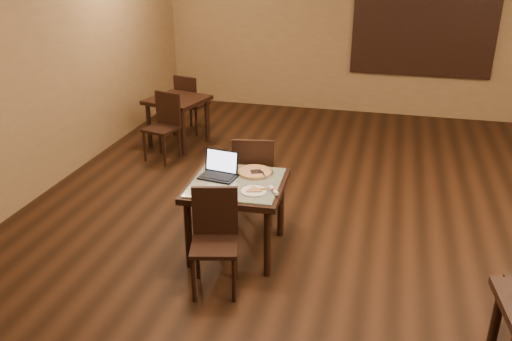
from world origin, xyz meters
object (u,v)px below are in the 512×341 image
(other_table_b_chair_far, at_px, (190,101))
(chair_main_near, at_px, (215,234))
(tiled_table, at_px, (237,191))
(laptop, at_px, (220,169))
(other_table_b_chair_near, at_px, (164,122))
(pizza_pan, at_px, (255,173))
(chair_main_far, at_px, (254,175))
(other_table_b, at_px, (177,106))

(other_table_b_chair_far, bearing_deg, chair_main_near, 127.99)
(tiled_table, distance_m, laptop, 0.28)
(other_table_b_chair_near, bearing_deg, laptop, -39.84)
(laptop, bearing_deg, other_table_b_chair_near, 133.91)
(chair_main_near, bearing_deg, pizza_pan, 66.56)
(pizza_pan, distance_m, other_table_b_chair_far, 3.57)
(chair_main_far, relative_size, laptop, 2.66)
(chair_main_far, height_order, other_table_b_chair_near, chair_main_far)
(chair_main_far, height_order, other_table_b, chair_main_far)
(chair_main_near, height_order, chair_main_far, chair_main_far)
(other_table_b, bearing_deg, pizza_pan, -39.29)
(chair_main_far, height_order, pizza_pan, chair_main_far)
(chair_main_far, xyz_separation_m, other_table_b, (-1.73, 2.11, 0.03))
(laptop, distance_m, other_table_b_chair_near, 2.57)
(pizza_pan, relative_size, other_table_b_chair_near, 0.41)
(other_table_b_chair_near, bearing_deg, pizza_pan, -32.52)
(pizza_pan, bearing_deg, other_table_b_chair_near, 133.29)
(other_table_b_chair_near, bearing_deg, other_table_b, 106.30)
(chair_main_near, xyz_separation_m, other_table_b, (-1.70, 3.34, 0.08))
(laptop, bearing_deg, chair_main_near, -68.15)
(other_table_b, relative_size, other_table_b_chair_near, 1.00)
(tiled_table, relative_size, other_table_b_chair_near, 1.02)
(other_table_b_chair_far, bearing_deg, tiled_table, 132.15)
(laptop, xyz_separation_m, pizza_pan, (0.32, 0.13, -0.06))
(tiled_table, relative_size, other_table_b_chair_far, 1.02)
(laptop, xyz_separation_m, other_table_b_chair_far, (-1.54, 3.17, -0.29))
(other_table_b_chair_near, bearing_deg, other_table_b_chair_far, 106.30)
(tiled_table, height_order, other_table_b_chair_far, other_table_b_chair_far)
(tiled_table, distance_m, other_table_b, 3.22)
(chair_main_near, height_order, other_table_b, chair_main_near)
(tiled_table, xyz_separation_m, other_table_b_chair_far, (-1.74, 3.28, -0.13))
(tiled_table, height_order, other_table_b_chair_near, other_table_b_chair_near)
(chair_main_near, relative_size, other_table_b, 0.99)
(other_table_b_chair_far, bearing_deg, pizza_pan, 135.67)
(pizza_pan, distance_m, other_table_b, 3.09)
(chair_main_near, distance_m, other_table_b_chair_near, 3.26)
(tiled_table, distance_m, pizza_pan, 0.29)
(chair_main_far, bearing_deg, other_table_b_chair_near, -51.91)
(other_table_b, relative_size, other_table_b_chair_far, 1.00)
(laptop, height_order, other_table_b_chair_far, laptop)
(laptop, relative_size, other_table_b, 0.40)
(other_table_b_chair_far, bearing_deg, laptop, 130.09)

